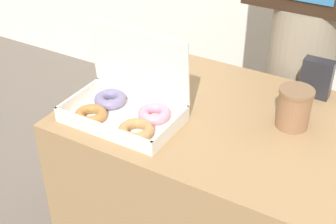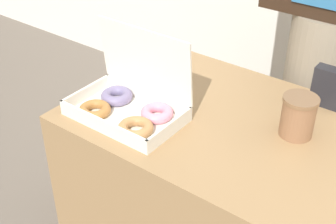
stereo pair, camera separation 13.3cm
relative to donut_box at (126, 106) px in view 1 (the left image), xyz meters
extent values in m
cube|color=#99754C|center=(0.30, 0.16, -0.40)|extent=(1.03, 0.66, 0.71)
cube|color=white|center=(0.00, -0.02, -0.04)|extent=(0.34, 0.21, 0.01)
cube|color=white|center=(-0.17, -0.02, -0.02)|extent=(0.01, 0.21, 0.04)
cube|color=white|center=(0.17, -0.02, -0.02)|extent=(0.01, 0.21, 0.04)
cube|color=white|center=(0.00, -0.12, -0.02)|extent=(0.34, 0.01, 0.04)
cube|color=white|center=(0.00, 0.09, -0.02)|extent=(0.34, 0.01, 0.04)
cube|color=white|center=(0.00, 0.08, 0.11)|extent=(0.34, 0.03, 0.21)
torus|color=#A87038|center=(-0.08, -0.07, -0.02)|extent=(0.10, 0.10, 0.03)
torus|color=slate|center=(-0.08, 0.03, -0.02)|extent=(0.13, 0.13, 0.03)
torus|color=#B27F4C|center=(0.08, -0.07, -0.02)|extent=(0.14, 0.14, 0.03)
torus|color=pink|center=(0.08, 0.03, -0.02)|extent=(0.13, 0.13, 0.03)
cylinder|color=#8C6042|center=(0.45, 0.21, 0.01)|extent=(0.10, 0.10, 0.11)
cylinder|color=brown|center=(0.45, 0.21, 0.08)|extent=(0.10, 0.10, 0.01)
cube|color=#232328|center=(0.46, 0.42, 0.02)|extent=(0.10, 0.05, 0.13)
cylinder|color=gray|center=(0.35, 0.66, -0.29)|extent=(0.24, 0.24, 0.92)
camera|label=1|loc=(0.71, -0.97, 0.75)|focal=50.00mm
camera|label=2|loc=(0.82, -0.89, 0.75)|focal=50.00mm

